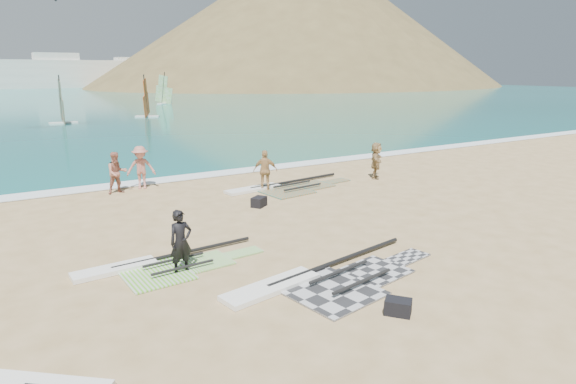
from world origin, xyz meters
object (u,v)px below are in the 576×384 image
beachgoer_right (376,160)px  person_wetsuit (181,242)px  rig_grey (323,280)px  beachgoer_left (117,173)px  gear_bag_near (259,202)px  beachgoer_mid (141,167)px  rig_green (158,266)px  gear_bag_far (398,307)px  rig_orange (282,187)px  beachgoer_back (265,171)px

beachgoer_right → person_wetsuit: bearing=158.5°
rig_grey → beachgoer_left: bearing=91.1°
gear_bag_near → beachgoer_mid: (-3.04, 5.25, 0.76)m
rig_grey → beachgoer_mid: (-1.22, 12.06, 0.89)m
rig_green → rig_grey: bearing=-45.9°
gear_bag_far → gear_bag_near: bearing=81.2°
rig_green → beachgoer_left: 8.89m
rig_orange → beachgoer_left: 7.04m
gear_bag_near → beachgoer_mid: beachgoer_mid is taller
beachgoer_left → rig_orange: bearing=-28.7°
rig_green → beachgoer_back: bearing=39.0°
rig_grey → beachgoer_back: beachgoer_back is taller
gear_bag_far → person_wetsuit: (-3.21, 4.49, 0.67)m
rig_grey → beachgoer_left: beachgoer_left is taller
rig_green → gear_bag_near: size_ratio=8.63×
rig_grey → beachgoer_left: (-2.31, 11.75, 0.83)m
rig_grey → beachgoer_right: beachgoer_right is taller
rig_orange → beachgoer_back: bearing=167.8°
gear_bag_far → beachgoer_mid: size_ratio=0.29×
gear_bag_near → beachgoer_left: size_ratio=0.33×
rig_orange → gear_bag_far: bearing=-115.0°
gear_bag_near → person_wetsuit: person_wetsuit is taller
rig_orange → beachgoer_right: 5.02m
rig_orange → beachgoer_back: size_ratio=3.46×
rig_grey → rig_orange: same height
beachgoer_left → rig_green: bearing=-100.1°
gear_bag_near → beachgoer_back: bearing=55.6°
gear_bag_far → beachgoer_left: bearing=101.2°
rig_orange → person_wetsuit: bearing=-143.2°
gear_bag_far → rig_green: bearing=125.8°
gear_bag_far → beachgoer_left: size_ratio=0.31×
beachgoer_mid → rig_grey: bearing=-67.1°
gear_bag_far → beachgoer_right: beachgoer_right is taller
gear_bag_near → beachgoer_right: size_ratio=0.34×
beachgoer_left → gear_bag_far: bearing=-82.9°
rig_grey → gear_bag_near: gear_bag_near is taller
beachgoer_mid → beachgoer_back: (4.47, -3.16, -0.06)m
rig_orange → gear_bag_far: size_ratio=11.06×
beachgoer_back → rig_green: bearing=70.7°
gear_bag_far → beachgoer_right: size_ratio=0.32×
gear_bag_near → beachgoer_mid: bearing=120.0°
gear_bag_far → beachgoer_left: 14.18m
beachgoer_mid → beachgoer_left: bearing=-147.0°
person_wetsuit → gear_bag_far: bearing=-61.6°
gear_bag_near → gear_bag_far: bearing=-98.8°
rig_orange → gear_bag_near: 3.01m
rig_grey → gear_bag_far: size_ratio=11.27×
gear_bag_near → beachgoer_back: size_ratio=0.33×
beachgoer_back → gear_bag_far: bearing=103.9°
rig_orange → person_wetsuit: person_wetsuit is taller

